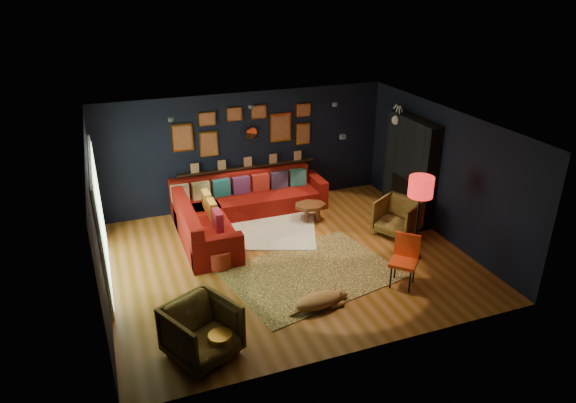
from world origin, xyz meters
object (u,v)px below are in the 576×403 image
object	(u,v)px
sectional	(233,210)
orange_chair	(405,256)
armchair_right	(398,215)
armchair_left	(202,329)
gold_stool	(221,346)
dog	(318,298)
coffee_table	(310,207)
floor_lamp	(421,190)
pouf	(219,257)

from	to	relation	value
sectional	orange_chair	world-z (taller)	orange_chair
armchair_right	orange_chair	xyz separation A→B (m)	(-0.90, -1.67, 0.13)
armchair_left	armchair_right	size ratio (longest dim) A/B	1.11
gold_stool	orange_chair	bearing A→B (deg)	12.55
orange_chair	dog	world-z (taller)	orange_chair
coffee_table	floor_lamp	xyz separation A→B (m)	(1.23, -2.14, 1.06)
floor_lamp	orange_chair	bearing A→B (deg)	-133.84
gold_stool	dog	bearing A→B (deg)	19.07
dog	pouf	bearing A→B (deg)	118.63
coffee_table	armchair_left	world-z (taller)	armchair_left
floor_lamp	dog	world-z (taller)	floor_lamp
gold_stool	armchair_left	bearing A→B (deg)	143.59
pouf	armchair_left	xyz separation A→B (m)	(-0.77, -2.25, 0.26)
armchair_right	gold_stool	size ratio (longest dim) A/B	1.98
orange_chair	dog	size ratio (longest dim) A/B	0.82
sectional	pouf	bearing A→B (deg)	-113.09
coffee_table	pouf	size ratio (longest dim) A/B	1.57
sectional	coffee_table	bearing A→B (deg)	-14.40
coffee_table	armchair_left	size ratio (longest dim) A/B	0.85
floor_lamp	armchair_left	bearing A→B (deg)	-163.16
gold_stool	dog	distance (m)	1.84
pouf	dog	size ratio (longest dim) A/B	0.44
sectional	armchair_left	bearing A→B (deg)	-110.64
sectional	armchair_right	distance (m)	3.45
orange_chair	armchair_left	bearing A→B (deg)	-126.20
armchair_right	gold_stool	xyz separation A→B (m)	(-4.30, -2.43, -0.20)
floor_lamp	dog	size ratio (longest dim) A/B	1.46
sectional	pouf	size ratio (longest dim) A/B	6.98
sectional	pouf	world-z (taller)	sectional
dog	armchair_left	bearing A→B (deg)	-171.89
armchair_left	dog	world-z (taller)	armchair_left
pouf	orange_chair	xyz separation A→B (m)	(2.85, -1.65, 0.35)
armchair_left	gold_stool	distance (m)	0.36
armchair_right	floor_lamp	distance (m)	1.39
coffee_table	armchair_left	bearing A→B (deg)	-131.69
sectional	coffee_table	size ratio (longest dim) A/B	4.45
sectional	floor_lamp	xyz separation A→B (m)	(2.84, -2.56, 1.05)
sectional	gold_stool	world-z (taller)	sectional
sectional	armchair_left	world-z (taller)	armchair_left
coffee_table	floor_lamp	bearing A→B (deg)	-60.21
armchair_left	armchair_right	world-z (taller)	armchair_left
pouf	orange_chair	distance (m)	3.32
armchair_left	gold_stool	bearing A→B (deg)	-63.23
coffee_table	armchair_right	world-z (taller)	armchair_right
armchair_left	armchair_right	xyz separation A→B (m)	(4.52, 2.27, -0.04)
gold_stool	dog	xyz separation A→B (m)	(1.74, 0.60, -0.01)
coffee_table	sectional	bearing A→B (deg)	165.60
armchair_left	gold_stool	world-z (taller)	armchair_left
armchair_right	floor_lamp	bearing A→B (deg)	-43.22
coffee_table	dog	bearing A→B (deg)	-110.36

